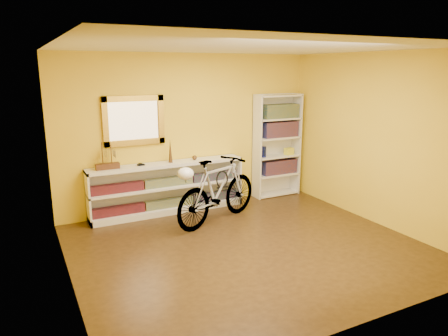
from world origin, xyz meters
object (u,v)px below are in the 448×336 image
bicycle (218,190)px  bookcase (277,146)px  console_unit (168,188)px  helmet (186,174)px

bicycle → bookcase: bearing=-85.5°
console_unit → bicycle: bearing=-55.4°
console_unit → helmet: (-0.09, -1.02, 0.48)m
console_unit → bookcase: bearing=0.7°
console_unit → bicycle: (0.54, -0.78, 0.09)m
console_unit → bookcase: 2.22m
helmet → bicycle: bearing=21.7°
bicycle → helmet: 0.78m
bicycle → console_unit: bearing=12.9°
bookcase → helmet: size_ratio=8.13×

